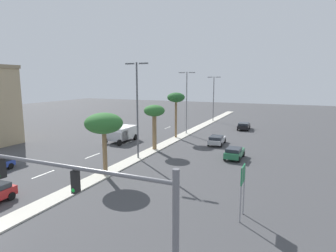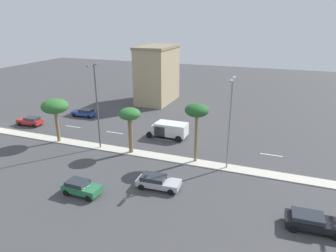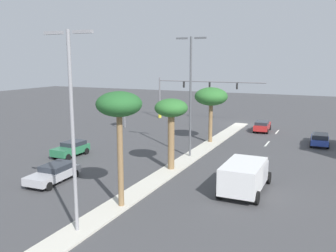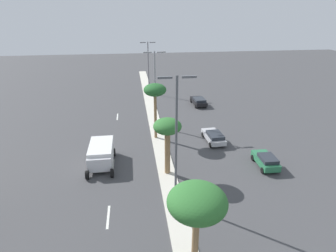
# 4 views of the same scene
# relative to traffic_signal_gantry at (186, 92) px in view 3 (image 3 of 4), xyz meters

# --- Properties ---
(ground_plane) EXTENTS (160.00, 160.00, 0.00)m
(ground_plane) POSITION_rel_traffic_signal_gantry_xyz_m (-8.94, 29.80, -4.30)
(ground_plane) COLOR #424244
(median_curb) EXTENTS (1.80, 75.62, 0.12)m
(median_curb) POSITION_rel_traffic_signal_gantry_xyz_m (-8.94, 38.20, -4.24)
(median_curb) COLOR beige
(median_curb) RESTS_ON ground
(lane_stripe_right) EXTENTS (0.20, 2.80, 0.01)m
(lane_stripe_right) POSITION_rel_traffic_signal_gantry_xyz_m (-14.58, 4.39, -4.29)
(lane_stripe_right) COLOR silver
(lane_stripe_right) RESTS_ON ground
(lane_stripe_near) EXTENTS (0.20, 2.80, 0.01)m
(lane_stripe_near) POSITION_rel_traffic_signal_gantry_xyz_m (-14.58, 11.87, -4.29)
(lane_stripe_near) COLOR silver
(lane_stripe_near) RESTS_ON ground
(lane_stripe_mid) EXTENTS (0.20, 2.80, 0.01)m
(lane_stripe_mid) POSITION_rel_traffic_signal_gantry_xyz_m (-14.58, 19.57, -4.29)
(lane_stripe_mid) COLOR silver
(lane_stripe_mid) RESTS_ON ground
(lane_stripe_rear) EXTENTS (0.20, 2.80, 0.01)m
(lane_stripe_rear) POSITION_rel_traffic_signal_gantry_xyz_m (-14.58, 27.67, -4.29)
(lane_stripe_rear) COLOR silver
(lane_stripe_rear) RESTS_ON ground
(traffic_signal_gantry) EXTENTS (16.99, 0.53, 6.51)m
(traffic_signal_gantry) POSITION_rel_traffic_signal_gantry_xyz_m (0.00, 0.00, 0.00)
(traffic_signal_gantry) COLOR slate
(traffic_signal_gantry) RESTS_ON ground
(directional_road_sign) EXTENTS (0.10, 1.46, 3.71)m
(directional_road_sign) POSITION_rel_traffic_signal_gantry_xyz_m (5.12, 10.55, -1.62)
(directional_road_sign) COLOR gray
(directional_road_sign) RESTS_ON ground
(palm_tree_rear) EXTENTS (3.66, 3.66, 6.13)m
(palm_tree_rear) POSITION_rel_traffic_signal_gantry_xyz_m (-8.61, 14.02, 0.86)
(palm_tree_rear) COLOR olive
(palm_tree_rear) RESTS_ON median_curb
(palm_tree_far) EXTENTS (2.77, 2.77, 5.97)m
(palm_tree_far) POSITION_rel_traffic_signal_gantry_xyz_m (-8.88, 25.39, 0.72)
(palm_tree_far) COLOR olive
(palm_tree_far) RESTS_ON median_curb
(palm_tree_center) EXTENTS (2.81, 2.81, 7.25)m
(palm_tree_center) POSITION_rel_traffic_signal_gantry_xyz_m (-9.28, 33.97, 2.09)
(palm_tree_center) COLOR olive
(palm_tree_center) RESTS_ON median_curb
(street_lamp_right) EXTENTS (2.90, 0.24, 11.21)m
(street_lamp_right) POSITION_rel_traffic_signal_gantry_xyz_m (-8.78, 20.77, 2.29)
(street_lamp_right) COLOR #515459
(street_lamp_right) RESTS_ON median_curb
(street_lamp_center) EXTENTS (2.90, 0.24, 10.59)m
(street_lamp_center) POSITION_rel_traffic_signal_gantry_xyz_m (-8.91, 37.89, 1.97)
(street_lamp_center) COLOR gray
(street_lamp_center) RESTS_ON median_curb
(sedan_silver_left) EXTENTS (2.22, 4.59, 1.33)m
(sedan_silver_left) POSITION_rel_traffic_signal_gantry_xyz_m (-2.01, 31.96, -3.57)
(sedan_silver_left) COLOR #B2B2B7
(sedan_silver_left) RESTS_ON ground
(sedan_blue_mid) EXTENTS (2.05, 4.32, 1.37)m
(sedan_blue_mid) POSITION_rel_traffic_signal_gantry_xyz_m (-19.93, 10.37, -3.56)
(sedan_blue_mid) COLOR #2D47AD
(sedan_blue_mid) RESTS_ON ground
(sedan_red_leading) EXTENTS (2.04, 4.15, 1.41)m
(sedan_red_leading) POSITION_rel_traffic_signal_gantry_xyz_m (-12.73, 4.93, -3.54)
(sedan_red_leading) COLOR red
(sedan_red_leading) RESTS_ON ground
(sedan_green_trailing) EXTENTS (1.98, 3.86, 1.41)m
(sedan_green_trailing) POSITION_rel_traffic_signal_gantry_xyz_m (1.81, 25.31, -3.54)
(sedan_green_trailing) COLOR #287047
(sedan_green_trailing) RESTS_ON ground
(box_truck) EXTENTS (2.75, 5.74, 2.25)m
(box_truck) POSITION_rel_traffic_signal_gantry_xyz_m (-15.76, 28.03, -3.03)
(box_truck) COLOR silver
(box_truck) RESTS_ON ground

